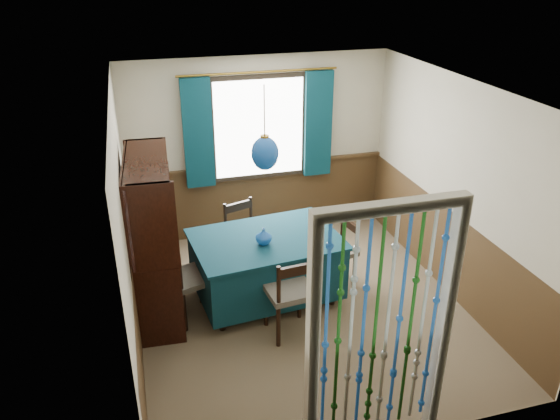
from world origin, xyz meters
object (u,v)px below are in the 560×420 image
object	(u,v)px
chair_near	(291,293)
vase_sideboard	(156,215)
chair_left	(189,279)
dining_table	(266,264)
sideboard	(156,261)
chair_right	(339,250)
pendant_lamp	(265,153)
vase_table	(264,237)
bowl_shelf	(157,216)
chair_far	(245,236)

from	to	relation	value
chair_near	vase_sideboard	bearing A→B (deg)	130.46
chair_left	vase_sideboard	xyz separation A→B (m)	(-0.25, 0.62, 0.51)
dining_table	sideboard	size ratio (longest dim) A/B	0.96
chair_right	sideboard	size ratio (longest dim) A/B	0.45
dining_table	pendant_lamp	size ratio (longest dim) A/B	1.94
chair_near	sideboard	world-z (taller)	sideboard
pendant_lamp	vase_sideboard	bearing A→B (deg)	158.05
dining_table	pendant_lamp	xyz separation A→B (m)	(0.00, 0.00, 1.34)
dining_table	vase_table	world-z (taller)	vase_table
chair_right	bowl_shelf	bearing A→B (deg)	83.80
dining_table	chair_near	distance (m)	0.72
dining_table	chair_near	world-z (taller)	chair_near
chair_right	chair_far	bearing A→B (deg)	49.05
chair_far	vase_sideboard	xyz separation A→B (m)	(-1.05, -0.22, 0.53)
bowl_shelf	vase_sideboard	world-z (taller)	bowl_shelf
vase_table	vase_sideboard	distance (m)	1.25
chair_near	chair_left	xyz separation A→B (m)	(-0.98, 0.56, -0.01)
chair_left	chair_far	bearing A→B (deg)	119.44
chair_far	pendant_lamp	xyz separation A→B (m)	(0.10, -0.69, 1.31)
chair_far	vase_sideboard	size ratio (longest dim) A/B	4.35
sideboard	vase_sideboard	bearing A→B (deg)	83.42
bowl_shelf	chair_near	bearing A→B (deg)	-26.95
chair_far	sideboard	size ratio (longest dim) A/B	0.50
chair_near	chair_far	distance (m)	1.41
dining_table	vase_sideboard	xyz separation A→B (m)	(-1.16, 0.47, 0.55)
vase_table	bowl_shelf	xyz separation A→B (m)	(-1.10, 0.03, 0.39)
dining_table	chair_far	bearing A→B (deg)	92.55
chair_near	chair_right	world-z (taller)	chair_near
bowl_shelf	chair_far	bearing A→B (deg)	36.14
sideboard	chair_far	bearing A→B (deg)	30.25
pendant_lamp	vase_table	world-z (taller)	pendant_lamp
vase_table	chair_far	bearing A→B (deg)	93.39
pendant_lamp	vase_table	size ratio (longest dim) A/B	5.23
pendant_lamp	vase_sideboard	xyz separation A→B (m)	(-1.16, 0.47, -0.79)
chair_far	chair_left	world-z (taller)	chair_left
vase_table	dining_table	bearing A→B (deg)	64.96
sideboard	vase_table	world-z (taller)	sideboard
vase_sideboard	chair_far	bearing A→B (deg)	11.79
dining_table	chair_left	xyz separation A→B (m)	(-0.90, -0.15, 0.04)
chair_far	bowl_shelf	size ratio (longest dim) A/B	4.87
chair_left	vase_sideboard	size ratio (longest dim) A/B	4.51
chair_left	bowl_shelf	distance (m)	0.80
chair_near	vase_table	world-z (taller)	chair_near
bowl_shelf	vase_sideboard	size ratio (longest dim) A/B	0.89
pendant_lamp	sideboard	bearing A→B (deg)	174.55
vase_table	vase_sideboard	size ratio (longest dim) A/B	0.82
sideboard	vase_sideboard	xyz separation A→B (m)	(0.06, 0.35, 0.38)
chair_near	bowl_shelf	size ratio (longest dim) A/B	5.17
bowl_shelf	pendant_lamp	bearing A→B (deg)	4.19
chair_far	chair_right	bearing A→B (deg)	132.04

